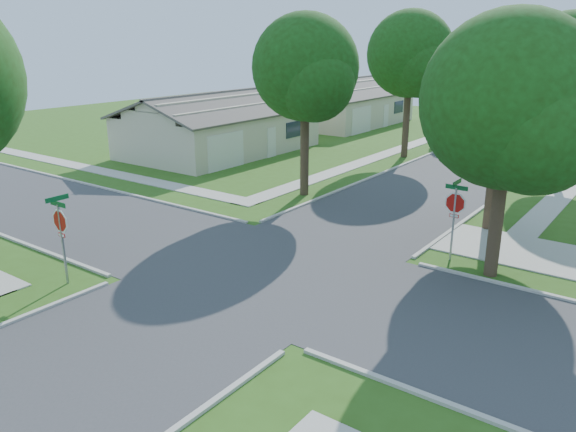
# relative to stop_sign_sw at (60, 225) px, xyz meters

# --- Properties ---
(ground) EXTENTS (100.00, 100.00, 0.00)m
(ground) POSITION_rel_stop_sign_sw_xyz_m (4.70, 4.70, -2.03)
(ground) COLOR #305517
(ground) RESTS_ON ground
(road_ns) EXTENTS (7.00, 100.00, 0.02)m
(road_ns) POSITION_rel_stop_sign_sw_xyz_m (4.70, 4.70, -2.03)
(road_ns) COLOR #333335
(road_ns) RESTS_ON ground
(sidewalk_nw) EXTENTS (1.20, 40.00, 0.04)m
(sidewalk_nw) POSITION_rel_stop_sign_sw_xyz_m (-1.40, 30.70, -2.01)
(sidewalk_nw) COLOR #9E9B91
(sidewalk_nw) RESTS_ON ground
(driveway) EXTENTS (8.80, 3.60, 0.05)m
(driveway) POSITION_rel_stop_sign_sw_xyz_m (12.60, 11.80, -2.01)
(driveway) COLOR #9E9B91
(driveway) RESTS_ON ground
(stop_sign_sw) EXTENTS (1.05, 0.80, 2.98)m
(stop_sign_sw) POSITION_rel_stop_sign_sw_xyz_m (0.00, 0.00, 0.00)
(stop_sign_sw) COLOR gray
(stop_sign_sw) RESTS_ON ground
(stop_sign_ne) EXTENTS (1.05, 0.80, 2.98)m
(stop_sign_ne) POSITION_rel_stop_sign_sw_xyz_m (9.40, 9.40, 0.00)
(stop_sign_ne) COLOR gray
(stop_sign_ne) RESTS_ON ground
(tree_e_near) EXTENTS (4.97, 4.80, 8.28)m
(tree_e_near) POSITION_rel_stop_sign_sw_xyz_m (9.45, 13.71, 3.61)
(tree_e_near) COLOR #38281C
(tree_e_near) RESTS_ON ground
(tree_e_mid) EXTENTS (5.59, 5.40, 9.21)m
(tree_e_mid) POSITION_rel_stop_sign_sw_xyz_m (9.46, 25.71, 4.22)
(tree_e_mid) COLOR #38281C
(tree_e_mid) RESTS_ON ground
(tree_w_near) EXTENTS (5.38, 5.20, 8.97)m
(tree_w_near) POSITION_rel_stop_sign_sw_xyz_m (0.06, 13.71, 4.08)
(tree_w_near) COLOR #38281C
(tree_w_near) RESTS_ON ground
(tree_w_mid) EXTENTS (5.80, 5.60, 9.56)m
(tree_w_mid) POSITION_rel_stop_sign_sw_xyz_m (0.06, 25.71, 4.46)
(tree_w_mid) COLOR #38281C
(tree_w_mid) RESTS_ON ground
(tree_w_far) EXTENTS (4.76, 4.60, 8.04)m
(tree_w_far) POSITION_rel_stop_sign_sw_xyz_m (0.05, 38.71, 3.48)
(tree_w_far) COLOR #38281C
(tree_w_far) RESTS_ON ground
(tree_ne_corner) EXTENTS (5.80, 5.60, 8.66)m
(tree_ne_corner) POSITION_rel_stop_sign_sw_xyz_m (11.06, 8.91, 3.56)
(tree_ne_corner) COLOR #38281C
(tree_ne_corner) RESTS_ON ground
(house_nw_near) EXTENTS (8.42, 13.60, 4.23)m
(house_nw_near) POSITION_rel_stop_sign_sw_xyz_m (-11.29, 19.70, -0.51)
(house_nw_near) COLOR beige
(house_nw_near) RESTS_ON ground
(house_nw_far) EXTENTS (8.42, 13.60, 4.23)m
(house_nw_far) POSITION_rel_stop_sign_sw_xyz_m (-11.29, 36.70, -0.51)
(house_nw_far) COLOR beige
(house_nw_far) RESTS_ON ground
(car_curb_east) EXTENTS (1.79, 4.17, 1.40)m
(car_curb_east) POSITION_rel_stop_sign_sw_xyz_m (7.90, 29.90, -1.33)
(car_curb_east) COLOR black
(car_curb_east) RESTS_ON ground
(car_curb_west) EXTENTS (2.16, 4.56, 1.28)m
(car_curb_west) POSITION_rel_stop_sign_sw_xyz_m (1.50, 37.66, -1.39)
(car_curb_west) COLOR black
(car_curb_west) RESTS_ON ground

